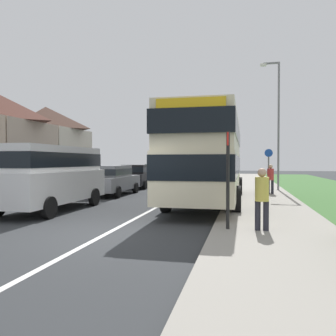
% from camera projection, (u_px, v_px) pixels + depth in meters
% --- Properties ---
extents(ground_plane, '(120.00, 120.00, 0.00)m').
position_uv_depth(ground_plane, '(105.00, 235.00, 8.60)').
color(ground_plane, '#2D3033').
extents(lane_marking_centre, '(0.14, 60.00, 0.01)m').
position_uv_depth(lane_marking_centre, '(171.00, 200.00, 16.41)').
color(lane_marking_centre, silver).
rests_on(lane_marking_centre, ground_plane).
extents(pavement_near_side, '(3.20, 68.00, 0.12)m').
position_uv_depth(pavement_near_side, '(265.00, 206.00, 13.55)').
color(pavement_near_side, gray).
rests_on(pavement_near_side, ground_plane).
extents(double_decker_bus, '(2.80, 10.93, 3.70)m').
position_uv_depth(double_decker_bus, '(209.00, 154.00, 15.00)').
color(double_decker_bus, beige).
rests_on(double_decker_bus, ground_plane).
extents(parked_van_white, '(2.11, 5.44, 2.39)m').
position_uv_depth(parked_van_white, '(51.00, 173.00, 12.75)').
color(parked_van_white, silver).
rests_on(parked_van_white, ground_plane).
extents(parked_car_grey, '(1.93, 4.58, 1.60)m').
position_uv_depth(parked_car_grey, '(112.00, 179.00, 18.53)').
color(parked_car_grey, slate).
rests_on(parked_car_grey, ground_plane).
extents(parked_car_black, '(1.87, 4.10, 1.59)m').
position_uv_depth(parked_car_black, '(138.00, 175.00, 23.63)').
color(parked_car_black, black).
rests_on(parked_car_black, ground_plane).
extents(parked_car_dark_green, '(2.00, 4.46, 1.60)m').
position_uv_depth(parked_car_dark_green, '(159.00, 173.00, 28.62)').
color(parked_car_dark_green, '#19472D').
rests_on(parked_car_dark_green, ground_plane).
extents(pedestrian_at_stop, '(0.34, 0.34, 1.67)m').
position_uv_depth(pedestrian_at_stop, '(262.00, 196.00, 8.52)').
color(pedestrian_at_stop, '#23232D').
rests_on(pedestrian_at_stop, ground_plane).
extents(pedestrian_walking_away, '(0.34, 0.34, 1.67)m').
position_uv_depth(pedestrian_walking_away, '(270.00, 178.00, 18.05)').
color(pedestrian_walking_away, '#23232D').
rests_on(pedestrian_walking_away, ground_plane).
extents(bus_stop_sign, '(0.09, 0.52, 2.60)m').
position_uv_depth(bus_stop_sign, '(228.00, 173.00, 8.70)').
color(bus_stop_sign, black).
rests_on(bus_stop_sign, ground_plane).
extents(cycle_route_sign, '(0.44, 0.08, 2.52)m').
position_uv_depth(cycle_route_sign, '(269.00, 169.00, 19.14)').
color(cycle_route_sign, slate).
rests_on(cycle_route_sign, ground_plane).
extents(street_lamp_mid, '(1.14, 0.20, 7.74)m').
position_uv_depth(street_lamp_mid, '(277.00, 118.00, 20.45)').
color(street_lamp_mid, slate).
rests_on(street_lamp_mid, ground_plane).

